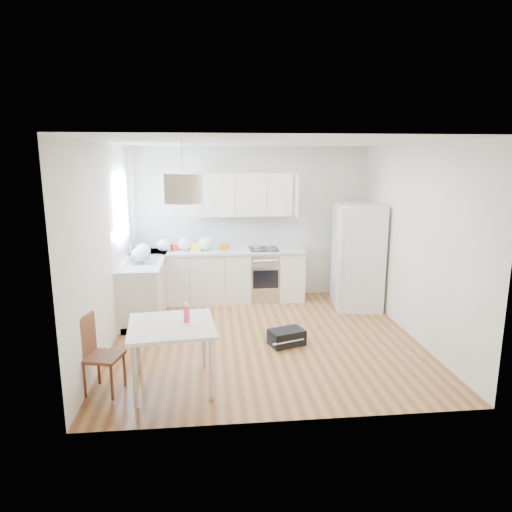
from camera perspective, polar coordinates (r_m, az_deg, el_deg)
The scene contains 29 objects.
floor at distance 6.57m, azimuth 1.07°, elevation -10.17°, with size 4.20×4.20×0.00m, color brown.
ceiling at distance 6.08m, azimuth 1.17°, elevation 14.07°, with size 4.20×4.20×0.00m, color white.
wall_back at distance 8.25m, azimuth -0.65°, elevation 4.17°, with size 4.20×4.20×0.00m, color beige.
wall_left at distance 6.29m, azimuth -18.24°, elevation 1.04°, with size 4.20×4.20×0.00m, color beige.
wall_right at distance 6.77m, azimuth 19.07°, elevation 1.73°, with size 4.20×4.20×0.00m, color beige.
window_glassblock at distance 7.35m, azimuth -16.48°, elevation 5.83°, with size 0.02×1.00×1.00m, color #BFE0F9.
cabinets_back at distance 8.10m, azimuth -4.68°, elevation -2.59°, with size 3.00×0.60×0.88m, color beige.
cabinets_left at distance 7.59m, azimuth -13.68°, elevation -3.91°, with size 0.60×1.80×0.88m, color beige.
counter_back at distance 8.00m, azimuth -4.74°, elevation 0.60°, with size 3.02×0.64×0.04m, color #BBBEC1.
counter_left at distance 7.48m, azimuth -13.86°, elevation -0.52°, with size 0.64×1.82×0.04m, color #BBBEC1.
backsplash_back at distance 8.23m, azimuth -4.82°, elevation 3.12°, with size 3.00×0.01×0.58m, color white.
backsplash_left at distance 7.47m, azimuth -16.21°, elevation 1.75°, with size 0.01×1.80×0.58m, color white.
upper_cabinets at distance 8.02m, azimuth -1.63°, elevation 7.71°, with size 1.70×0.32×0.75m, color beige.
range_oven at distance 8.15m, azimuth 0.95°, elevation -2.45°, with size 0.50×0.61×0.88m, color #BABCBF, non-canonical shape.
sink at distance 7.43m, azimuth -13.92°, elevation -0.49°, with size 0.50×0.80×0.16m, color #BABCBF, non-canonical shape.
refrigerator at distance 7.87m, azimuth 12.64°, elevation -0.01°, with size 0.84×0.88×1.76m, color white, non-canonical shape.
dining_table at distance 5.12m, azimuth -10.50°, elevation -9.21°, with size 1.01×1.01×0.73m.
dining_chair at distance 5.26m, azimuth -18.54°, elevation -11.64°, with size 0.36×0.36×0.86m, color #502A18, non-canonical shape.
drink_bottle at distance 5.10m, azimuth -8.68°, elevation -6.97°, with size 0.06×0.06×0.22m, color #ED4271.
gym_bag at distance 6.32m, azimuth 3.85°, elevation -10.10°, with size 0.46×0.30×0.21m, color black.
pendant_lamp at distance 4.97m, azimuth -9.12°, elevation 8.35°, with size 0.40×0.40×0.31m, color beige.
grocery_bag_a at distance 8.00m, azimuth -11.48°, elevation 1.34°, with size 0.24×0.21×0.22m, color silver.
grocery_bag_b at distance 8.02m, azimuth -8.90°, elevation 1.49°, with size 0.25×0.21×0.22m, color silver.
grocery_bag_c at distance 7.98m, azimuth -6.28°, elevation 1.58°, with size 0.27×0.23×0.24m, color silver.
grocery_bag_d at distance 7.62m, azimuth -13.95°, elevation 0.69°, with size 0.24×0.21×0.22m, color silver.
grocery_bag_e at distance 7.27m, azimuth -14.37°, elevation 0.16°, with size 0.25×0.21×0.23m, color silver.
snack_orange at distance 8.01m, azimuth -3.93°, elevation 1.15°, with size 0.15×0.09×0.10m, color #CF6512.
snack_yellow at distance 8.00m, azimuth -7.46°, elevation 1.12°, with size 0.17×0.11×0.12m, color yellow.
snack_red at distance 8.05m, azimuth -9.95°, elevation 1.08°, with size 0.16×0.10×0.11m, color red.
Camera 1 is at (-0.74, -6.03, 2.50)m, focal length 32.00 mm.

